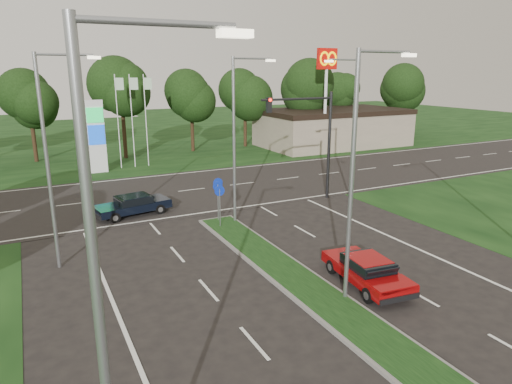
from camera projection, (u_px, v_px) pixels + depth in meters
name	position (u px, v px, depth m)	size (l,w,h in m)	color
verge_far	(106.00, 137.00, 58.95)	(160.00, 50.00, 0.02)	black
cross_road	(178.00, 192.00, 32.22)	(160.00, 12.00, 0.02)	black
median_kerb	(363.00, 330.00, 14.96)	(2.00, 26.00, 0.12)	slate
commercial_building	(333.00, 128.00, 51.64)	(16.00, 9.00, 4.00)	gray
streetlight_median_near	(357.00, 166.00, 15.83)	(2.53, 0.22, 9.00)	gray
streetlight_median_far	(237.00, 132.00, 24.45)	(2.53, 0.22, 9.00)	gray
streetlight_left_near	(112.00, 300.00, 6.60)	(2.53, 0.22, 9.00)	gray
streetlight_left_far	(51.00, 152.00, 18.67)	(2.53, 0.22, 9.00)	gray
streetlight_right_far	(353.00, 125.00, 27.85)	(2.53, 0.22, 9.00)	gray
traffic_signal	(313.00, 130.00, 28.98)	(5.10, 0.42, 7.00)	black
median_signs	(219.00, 193.00, 25.23)	(1.16, 1.76, 2.38)	gray
gas_pylon	(99.00, 134.00, 37.55)	(5.80, 1.26, 8.00)	silver
mcdonalds_sign	(327.00, 74.00, 44.88)	(2.20, 0.47, 10.40)	silver
treeline_far	(126.00, 86.00, 44.24)	(6.00, 6.00, 9.90)	black
red_sedan	(367.00, 270.00, 18.12)	(2.18, 4.38, 1.16)	#920709
navy_sedan	(133.00, 205.00, 26.87)	(4.51, 2.46, 1.18)	black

